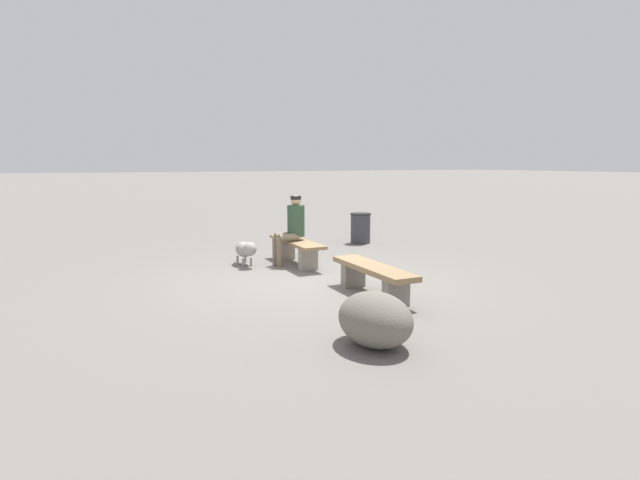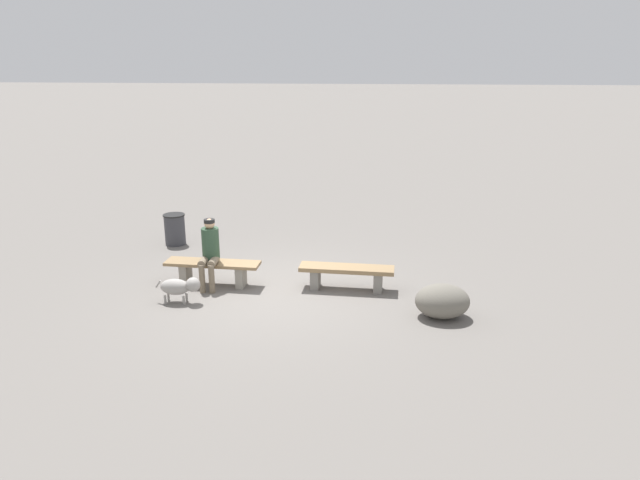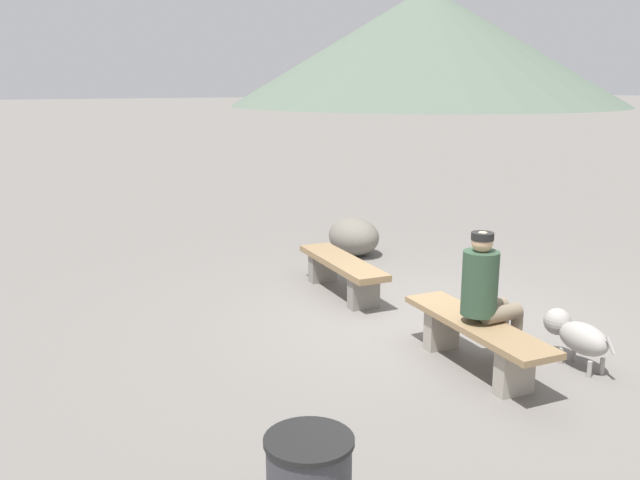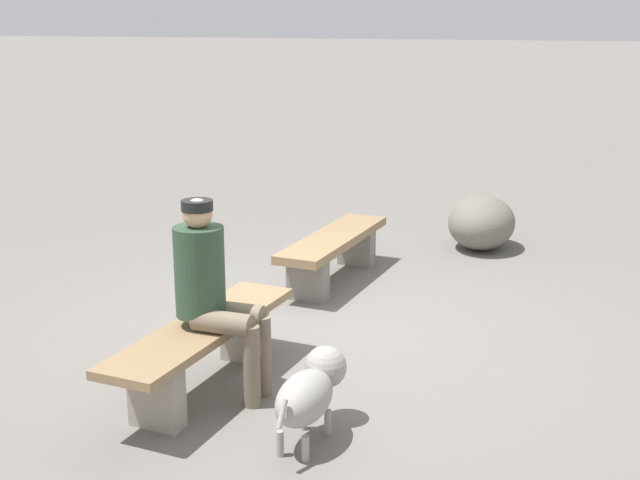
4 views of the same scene
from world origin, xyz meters
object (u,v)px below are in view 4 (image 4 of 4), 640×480
bench_left (334,248)px  boulder (481,222)px  bench_right (204,344)px  dog (311,390)px  seated_person (212,285)px

bench_left → boulder: size_ratio=1.95×
bench_right → dog: bearing=71.7°
dog → boulder: bearing=-1.2°
bench_left → seated_person: size_ratio=1.35×
seated_person → bench_left: bearing=-179.0°
bench_right → dog: 0.97m
dog → seated_person: bearing=68.9°
bench_right → boulder: 4.39m
bench_left → bench_right: bearing=3.2°
boulder → bench_right: bearing=-12.7°
bench_left → seated_person: 2.63m
dog → boulder: size_ratio=0.91×
bench_left → dog: size_ratio=2.15×
bench_right → seated_person: size_ratio=1.38×
seated_person → boulder: 4.41m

